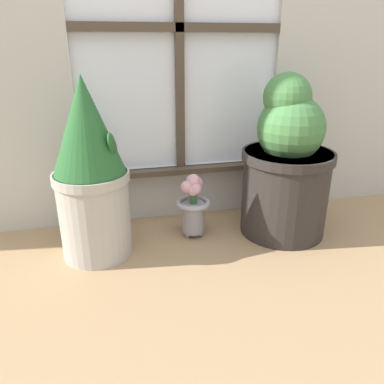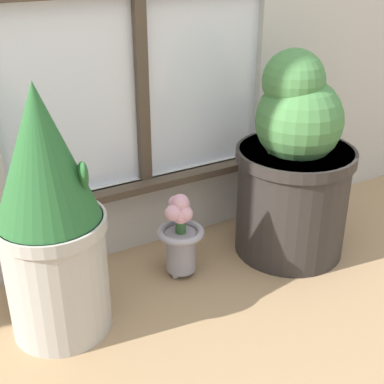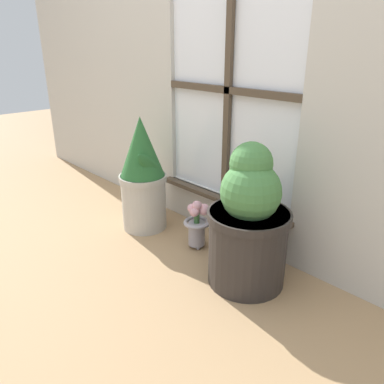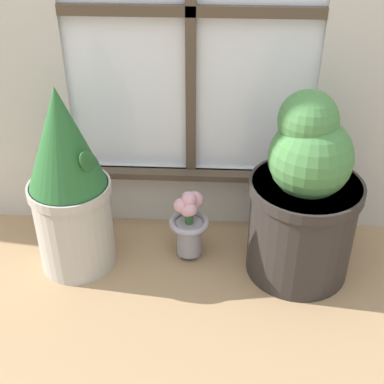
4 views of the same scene
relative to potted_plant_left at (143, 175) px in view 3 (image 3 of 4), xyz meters
name	(u,v)px [view 3 (image 3 of 4)]	position (x,y,z in m)	size (l,w,h in m)	color
ground_plane	(132,277)	(0.39, -0.37, -0.33)	(10.00, 10.00, 0.00)	tan
potted_plant_left	(143,175)	(0.00, 0.00, 0.00)	(0.28, 0.28, 0.68)	#B7B2A8
potted_plant_right	(249,224)	(0.78, 0.01, -0.04)	(0.38, 0.38, 0.67)	#2D2826
flower_vase	(197,223)	(0.39, 0.06, -0.19)	(0.14, 0.14, 0.28)	#99939E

